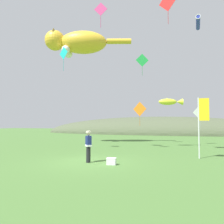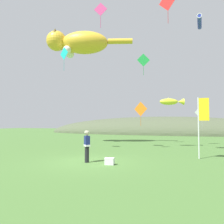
{
  "view_description": "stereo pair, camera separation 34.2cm",
  "coord_description": "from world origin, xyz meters",
  "px_view_note": "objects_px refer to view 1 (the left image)",
  "views": [
    {
      "loc": [
        5.07,
        -11.49,
        2.23
      ],
      "look_at": [
        0.0,
        4.0,
        3.01
      ],
      "focal_mm": 35.0,
      "sensor_mm": 36.0,
      "label": 1
    },
    {
      "loc": [
        5.4,
        -11.38,
        2.23
      ],
      "look_at": [
        0.0,
        4.0,
        3.01
      ],
      "focal_mm": 35.0,
      "sensor_mm": 36.0,
      "label": 2
    }
  ],
  "objects_px": {
    "kite_diamond_pink": "(101,9)",
    "kite_diamond_green": "(142,60)",
    "kite_diamond_red": "(168,1)",
    "kite_diamond_orange": "(140,109)",
    "kite_spool": "(108,159)",
    "festival_banner_pole": "(201,118)",
    "kite_diamond_teal": "(64,53)",
    "kite_tube_streamer": "(198,23)",
    "kite_fish_windsock": "(170,102)",
    "kite_diamond_white": "(200,113)",
    "picnic_cooler": "(111,161)",
    "kite_giant_cat": "(77,43)",
    "festival_attendant": "(88,145)"
  },
  "relations": [
    {
      "from": "festival_banner_pole",
      "to": "kite_diamond_orange",
      "type": "height_order",
      "value": "kite_diamond_orange"
    },
    {
      "from": "kite_spool",
      "to": "kite_diamond_orange",
      "type": "height_order",
      "value": "kite_diamond_orange"
    },
    {
      "from": "kite_diamond_white",
      "to": "kite_diamond_teal",
      "type": "bearing_deg",
      "value": -141.12
    },
    {
      "from": "festival_attendant",
      "to": "picnic_cooler",
      "type": "bearing_deg",
      "value": -7.97
    },
    {
      "from": "kite_diamond_red",
      "to": "kite_diamond_orange",
      "type": "relative_size",
      "value": 1.07
    },
    {
      "from": "kite_spool",
      "to": "picnic_cooler",
      "type": "relative_size",
      "value": 0.41
    },
    {
      "from": "festival_banner_pole",
      "to": "kite_diamond_red",
      "type": "xyz_separation_m",
      "value": [
        -1.99,
        0.88,
        8.33
      ]
    },
    {
      "from": "picnic_cooler",
      "to": "kite_diamond_orange",
      "type": "bearing_deg",
      "value": 91.03
    },
    {
      "from": "festival_banner_pole",
      "to": "kite_diamond_green",
      "type": "height_order",
      "value": "kite_diamond_green"
    },
    {
      "from": "kite_diamond_pink",
      "to": "picnic_cooler",
      "type": "bearing_deg",
      "value": -60.92
    },
    {
      "from": "kite_diamond_pink",
      "to": "kite_diamond_green",
      "type": "distance_m",
      "value": 7.58
    },
    {
      "from": "kite_spool",
      "to": "kite_diamond_teal",
      "type": "xyz_separation_m",
      "value": [
        -4.84,
        3.03,
        7.67
      ]
    },
    {
      "from": "kite_spool",
      "to": "kite_fish_windsock",
      "type": "relative_size",
      "value": 0.1
    },
    {
      "from": "kite_diamond_white",
      "to": "kite_diamond_orange",
      "type": "xyz_separation_m",
      "value": [
        -5.42,
        -3.94,
        0.23
      ]
    },
    {
      "from": "kite_diamond_red",
      "to": "kite_diamond_teal",
      "type": "bearing_deg",
      "value": -177.59
    },
    {
      "from": "kite_spool",
      "to": "kite_diamond_teal",
      "type": "distance_m",
      "value": 9.56
    },
    {
      "from": "kite_diamond_white",
      "to": "kite_diamond_green",
      "type": "height_order",
      "value": "kite_diamond_green"
    },
    {
      "from": "picnic_cooler",
      "to": "kite_tube_streamer",
      "type": "relative_size",
      "value": 0.2
    },
    {
      "from": "kite_diamond_pink",
      "to": "kite_diamond_green",
      "type": "relative_size",
      "value": 0.85
    },
    {
      "from": "festival_attendant",
      "to": "kite_diamond_pink",
      "type": "height_order",
      "value": "kite_diamond_pink"
    },
    {
      "from": "kite_diamond_teal",
      "to": "kite_giant_cat",
      "type": "bearing_deg",
      "value": 105.73
    },
    {
      "from": "kite_fish_windsock",
      "to": "kite_diamond_teal",
      "type": "distance_m",
      "value": 10.3
    },
    {
      "from": "kite_diamond_white",
      "to": "kite_diamond_red",
      "type": "bearing_deg",
      "value": -106.96
    },
    {
      "from": "kite_diamond_red",
      "to": "kite_diamond_orange",
      "type": "bearing_deg",
      "value": 123.82
    },
    {
      "from": "kite_giant_cat",
      "to": "kite_diamond_teal",
      "type": "height_order",
      "value": "kite_giant_cat"
    },
    {
      "from": "kite_tube_streamer",
      "to": "festival_banner_pole",
      "type": "bearing_deg",
      "value": -93.06
    },
    {
      "from": "festival_banner_pole",
      "to": "kite_diamond_green",
      "type": "relative_size",
      "value": 1.69
    },
    {
      "from": "kite_spool",
      "to": "kite_tube_streamer",
      "type": "relative_size",
      "value": 0.08
    },
    {
      "from": "kite_tube_streamer",
      "to": "kite_diamond_teal",
      "type": "relative_size",
      "value": 1.33
    },
    {
      "from": "kite_tube_streamer",
      "to": "kite_diamond_teal",
      "type": "xyz_separation_m",
      "value": [
        -10.49,
        -5.92,
        -3.63
      ]
    },
    {
      "from": "festival_attendant",
      "to": "kite_diamond_white",
      "type": "relative_size",
      "value": 0.73
    },
    {
      "from": "festival_attendant",
      "to": "kite_diamond_red",
      "type": "bearing_deg",
      "value": 45.89
    },
    {
      "from": "picnic_cooler",
      "to": "kite_fish_windsock",
      "type": "bearing_deg",
      "value": 75.16
    },
    {
      "from": "kite_spool",
      "to": "festival_banner_pole",
      "type": "distance_m",
      "value": 6.32
    },
    {
      "from": "kite_diamond_white",
      "to": "kite_diamond_teal",
      "type": "distance_m",
      "value": 14.45
    },
    {
      "from": "kite_diamond_orange",
      "to": "picnic_cooler",
      "type": "bearing_deg",
      "value": -88.97
    },
    {
      "from": "kite_spool",
      "to": "kite_tube_streamer",
      "type": "xyz_separation_m",
      "value": [
        5.64,
        8.95,
        11.3
      ]
    },
    {
      "from": "kite_tube_streamer",
      "to": "kite_diamond_pink",
      "type": "distance_m",
      "value": 9.59
    },
    {
      "from": "kite_spool",
      "to": "kite_diamond_green",
      "type": "bearing_deg",
      "value": 88.11
    },
    {
      "from": "kite_giant_cat",
      "to": "kite_diamond_white",
      "type": "bearing_deg",
      "value": 15.81
    },
    {
      "from": "festival_attendant",
      "to": "festival_banner_pole",
      "type": "relative_size",
      "value": 0.47
    },
    {
      "from": "festival_attendant",
      "to": "kite_diamond_orange",
      "type": "bearing_deg",
      "value": 81.67
    },
    {
      "from": "festival_banner_pole",
      "to": "kite_diamond_pink",
      "type": "xyz_separation_m",
      "value": [
        -6.79,
        0.1,
        8.14
      ]
    },
    {
      "from": "picnic_cooler",
      "to": "kite_diamond_white",
      "type": "distance_m",
      "value": 14.12
    },
    {
      "from": "kite_spool",
      "to": "kite_diamond_white",
      "type": "bearing_deg",
      "value": 63.39
    },
    {
      "from": "kite_spool",
      "to": "picnic_cooler",
      "type": "distance_m",
      "value": 1.26
    },
    {
      "from": "festival_banner_pole",
      "to": "kite_fish_windsock",
      "type": "xyz_separation_m",
      "value": [
        -2.19,
        5.97,
        1.65
      ]
    },
    {
      "from": "kite_spool",
      "to": "kite_diamond_green",
      "type": "relative_size",
      "value": 0.1
    },
    {
      "from": "kite_diamond_pink",
      "to": "kite_tube_streamer",
      "type": "bearing_deg",
      "value": 41.71
    },
    {
      "from": "kite_diamond_green",
      "to": "kite_diamond_teal",
      "type": "xyz_separation_m",
      "value": [
        -5.16,
        -6.63,
        -0.79
      ]
    }
  ]
}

